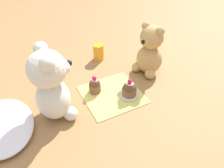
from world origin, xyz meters
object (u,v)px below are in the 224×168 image
(teddy_bear_tan, at_px, (150,51))
(cupcake_near_cream_bear, at_px, (95,85))
(saucer_plate, at_px, (129,95))
(cupcake_near_tan_bear, at_px, (129,89))
(teddy_bear_cream, at_px, (52,86))
(juice_glass, at_px, (98,52))

(teddy_bear_tan, height_order, cupcake_near_cream_bear, teddy_bear_tan)
(saucer_plate, height_order, cupcake_near_tan_bear, cupcake_near_tan_bear)
(teddy_bear_tan, xyz_separation_m, cupcake_near_tan_bear, (-0.11, 0.16, -0.07))
(cupcake_near_cream_bear, bearing_deg, teddy_bear_tan, -85.53)
(teddy_bear_cream, distance_m, teddy_bear_tan, 0.45)
(teddy_bear_tan, bearing_deg, cupcake_near_cream_bear, -103.27)
(teddy_bear_cream, bearing_deg, saucer_plate, -95.73)
(teddy_bear_tan, height_order, cupcake_near_tan_bear, teddy_bear_tan)
(cupcake_near_cream_bear, height_order, saucer_plate, cupcake_near_cream_bear)
(cupcake_near_cream_bear, relative_size, cupcake_near_tan_bear, 0.99)
(cupcake_near_cream_bear, relative_size, juice_glass, 0.92)
(cupcake_near_cream_bear, bearing_deg, teddy_bear_cream, 106.27)
(teddy_bear_cream, relative_size, cupcake_near_cream_bear, 3.72)
(teddy_bear_tan, distance_m, cupcake_near_cream_bear, 0.28)
(teddy_bear_cream, xyz_separation_m, cupcake_near_cream_bear, (0.05, -0.17, -0.10))
(saucer_plate, xyz_separation_m, cupcake_near_tan_bear, (0.00, 0.00, 0.03))
(teddy_bear_tan, relative_size, juice_glass, 2.90)
(saucer_plate, relative_size, cupcake_near_tan_bear, 1.00)
(teddy_bear_cream, height_order, cupcake_near_tan_bear, teddy_bear_cream)
(saucer_plate, bearing_deg, teddy_bear_cream, 82.51)
(cupcake_near_cream_bear, bearing_deg, juice_glass, -27.92)
(teddy_bear_tan, height_order, saucer_plate, teddy_bear_tan)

